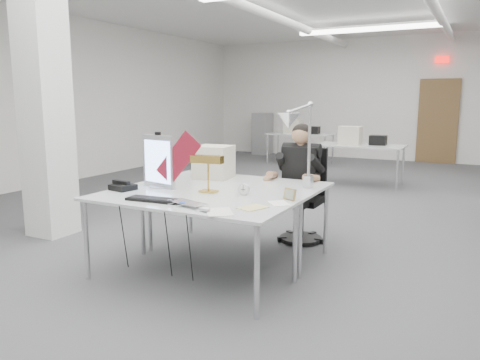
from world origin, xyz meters
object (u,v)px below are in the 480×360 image
object	(u,v)px
architect_lamp	(300,142)
office_chair	(302,196)
bankers_lamp	(208,172)
beige_monitor	(214,162)
desk_phone	(123,187)
desk_main	(189,200)
laptop	(182,205)
monitor	(159,161)
seated_person	(301,164)

from	to	relation	value
architect_lamp	office_chair	bearing A→B (deg)	92.09
office_chair	bankers_lamp	xyz separation A→B (m)	(-0.45, -1.27, 0.41)
beige_monitor	architect_lamp	size ratio (longest dim) A/B	0.40
bankers_lamp	desk_phone	distance (m)	0.84
beige_monitor	architect_lamp	distance (m)	1.19
desk_phone	beige_monitor	world-z (taller)	beige_monitor
desk_main	office_chair	distance (m)	1.66
beige_monitor	bankers_lamp	bearing A→B (deg)	-69.65
bankers_lamp	beige_monitor	xyz separation A→B (m)	(-0.36, 0.71, -0.01)
laptop	bankers_lamp	xyz separation A→B (m)	(-0.11, 0.59, 0.17)
office_chair	monitor	world-z (taller)	monitor
architect_lamp	beige_monitor	bearing A→B (deg)	147.52
desk_phone	desk_main	bearing A→B (deg)	8.15
laptop	architect_lamp	size ratio (longest dim) A/B	0.39
monitor	office_chair	bearing A→B (deg)	63.13
desk_main	beige_monitor	distance (m)	1.09
laptop	desk_phone	xyz separation A→B (m)	(-0.89, 0.31, 0.01)
bankers_lamp	beige_monitor	size ratio (longest dim) A/B	1.01
bankers_lamp	architect_lamp	world-z (taller)	architect_lamp
desk_phone	beige_monitor	size ratio (longest dim) A/B	0.57
seated_person	monitor	bearing A→B (deg)	-132.14
bankers_lamp	desk_phone	bearing A→B (deg)	-166.47
bankers_lamp	architect_lamp	xyz separation A→B (m)	(0.75, 0.39, 0.27)
monitor	laptop	distance (m)	0.91
desk_main	monitor	xyz separation A→B (m)	(-0.55, 0.31, 0.27)
office_chair	laptop	distance (m)	1.90
monitor	desk_phone	xyz separation A→B (m)	(-0.22, -0.27, -0.23)
desk_main	monitor	size ratio (longest dim) A/B	3.53
desk_main	laptop	bearing A→B (deg)	-66.58
beige_monitor	laptop	bearing A→B (deg)	-76.68
seated_person	monitor	size ratio (longest dim) A/B	1.67
seated_person	bankers_lamp	size ratio (longest dim) A/B	2.27
desk_phone	beige_monitor	xyz separation A→B (m)	(0.42, 0.98, 0.15)
architect_lamp	desk_main	bearing A→B (deg)	-153.50
laptop	seated_person	bearing A→B (deg)	95.80
office_chair	desk_phone	bearing A→B (deg)	-131.29
desk_main	bankers_lamp	distance (m)	0.37
monitor	architect_lamp	size ratio (longest dim) A/B	0.55
monitor	beige_monitor	distance (m)	0.75
desk_main	office_chair	bearing A→B (deg)	73.65
seated_person	laptop	xyz separation A→B (m)	(-0.34, -1.81, -0.13)
monitor	beige_monitor	xyz separation A→B (m)	(0.20, 0.72, -0.08)
monitor	bankers_lamp	world-z (taller)	monitor
office_chair	desk_main	bearing A→B (deg)	-109.02
office_chair	seated_person	xyz separation A→B (m)	(0.00, -0.05, 0.37)
office_chair	monitor	xyz separation A→B (m)	(-1.01, -1.27, 0.48)
monitor	laptop	size ratio (longest dim) A/B	1.42
monitor	architect_lamp	world-z (taller)	architect_lamp
desk_phone	beige_monitor	distance (m)	1.08
beige_monitor	seated_person	bearing A→B (deg)	25.54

